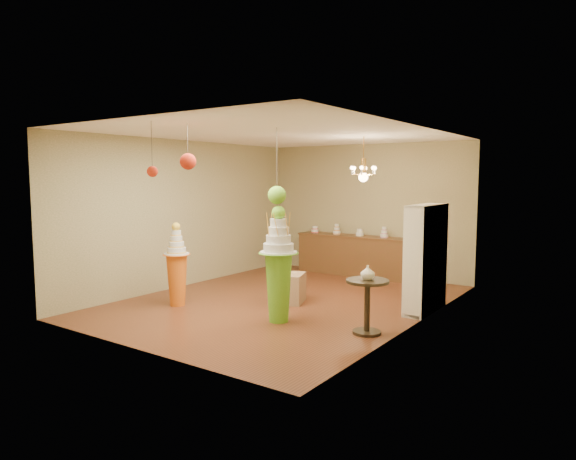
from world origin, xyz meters
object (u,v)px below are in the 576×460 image
Objects in this scene: sideboard at (359,255)px; round_table at (367,299)px; pedestal_green at (279,272)px; pedestal_orange at (177,272)px.

round_table is (2.10, -3.88, 0.03)m from sideboard.
sideboard is 3.80× the size of round_table.
pedestal_green is 1.24× the size of pedestal_orange.
pedestal_green is 2.26× the size of round_table.
pedestal_orange is 0.48× the size of sideboard.
round_table is at bearing 9.00° from pedestal_green.
pedestal_orange is at bearing -174.71° from pedestal_green.
pedestal_green reaches higher than pedestal_orange.
pedestal_green reaches higher than round_table.
pedestal_orange reaches higher than sideboard.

